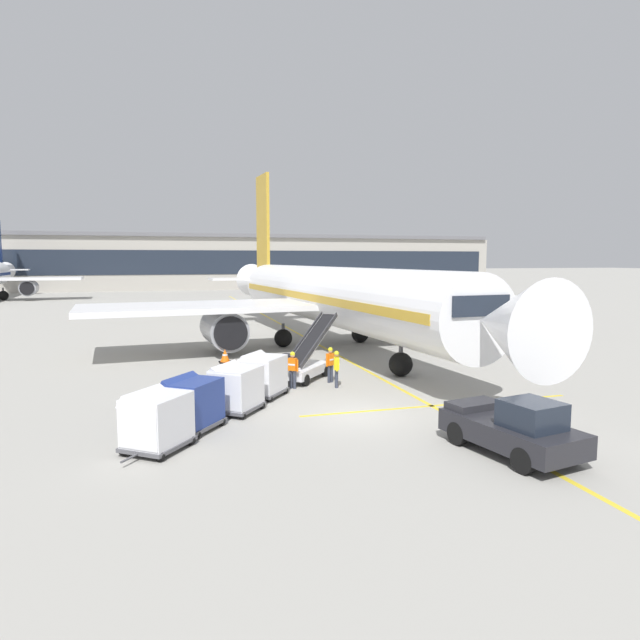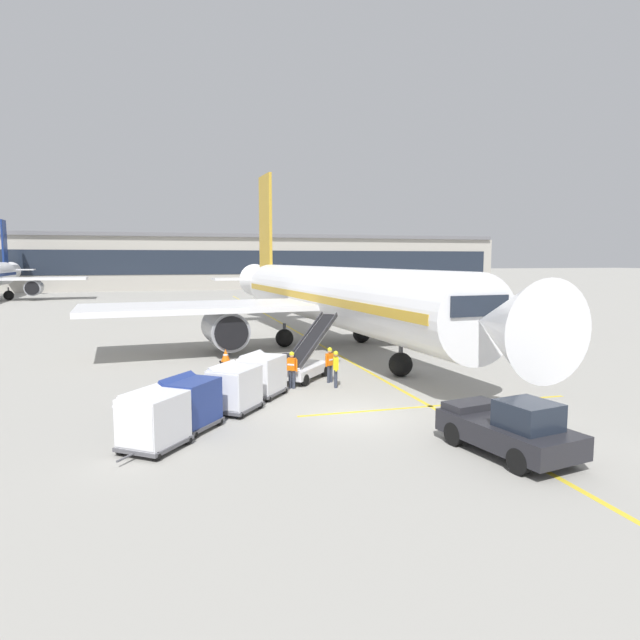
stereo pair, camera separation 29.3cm
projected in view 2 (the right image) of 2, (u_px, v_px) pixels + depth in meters
name	position (u px, v px, depth m)	size (l,w,h in m)	color
ground_plane	(355.00, 416.00, 21.23)	(600.00, 600.00, 0.00)	#9E9B93
parked_airplane	(328.00, 296.00, 37.71)	(32.37, 42.20, 13.95)	white
belt_loader	(304.00, 361.00, 27.77)	(4.33, 4.85, 3.11)	silver
baggage_cart_lead	(261.00, 374.00, 24.18)	(2.48, 2.66, 1.91)	#515156
baggage_cart_second	(233.00, 387.00, 21.69)	(2.48, 2.66, 1.91)	#515156
baggage_cart_third	(189.00, 402.00, 19.45)	(2.48, 2.66, 1.91)	#515156
baggage_cart_fourth	(153.00, 419.00, 17.38)	(2.48, 2.66, 1.91)	#515156
pushback_tug	(510.00, 429.00, 16.94)	(2.92, 4.72, 1.83)	#232328
ground_crew_by_loader	(292.00, 367.00, 25.64)	(0.47, 0.42, 1.74)	#333847
ground_crew_by_carts	(336.00, 367.00, 25.84)	(0.32, 0.56, 1.74)	#333847
ground_crew_marshaller	(330.00, 362.00, 26.89)	(0.51, 0.40, 1.74)	#333847
safety_cone_engine_keepout	(226.00, 356.00, 32.23)	(0.70, 0.70, 0.79)	black
apron_guidance_line_lead_in	(327.00, 348.00, 37.29)	(0.20, 110.00, 0.01)	yellow
apron_guidance_line_stop_bar	(439.00, 405.00, 22.73)	(12.00, 0.20, 0.01)	yellow
terminal_building	(188.00, 262.00, 116.06)	(131.29, 22.18, 10.98)	#A8A399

